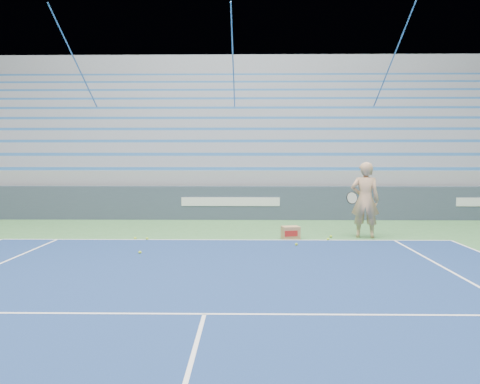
% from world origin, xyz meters
% --- Properties ---
extents(sponsor_barrier, '(30.00, 0.32, 1.10)m').
position_xyz_m(sponsor_barrier, '(0.00, 15.88, 0.55)').
color(sponsor_barrier, '#374355').
rests_on(sponsor_barrier, ground).
extents(bleachers, '(31.00, 9.15, 7.30)m').
position_xyz_m(bleachers, '(0.00, 21.60, 2.36)').
color(bleachers, '#919499').
rests_on(bleachers, ground).
extents(tennis_player, '(1.00, 0.93, 1.91)m').
position_xyz_m(tennis_player, '(3.51, 12.34, 0.95)').
color(tennis_player, tan).
rests_on(tennis_player, ground).
extents(ball_box, '(0.48, 0.41, 0.31)m').
position_xyz_m(ball_box, '(1.62, 12.13, 0.16)').
color(ball_box, '#A98051').
rests_on(ball_box, ground).
extents(tennis_ball_0, '(0.07, 0.07, 0.07)m').
position_xyz_m(tennis_ball_0, '(2.65, 12.31, 0.03)').
color(tennis_ball_0, '#ACD12A').
rests_on(tennis_ball_0, ground).
extents(tennis_ball_1, '(0.07, 0.07, 0.07)m').
position_xyz_m(tennis_ball_1, '(1.67, 11.17, 0.03)').
color(tennis_ball_1, '#ACD12A').
rests_on(tennis_ball_1, ground).
extents(tennis_ball_2, '(0.07, 0.07, 0.07)m').
position_xyz_m(tennis_ball_2, '(-1.70, 10.21, 0.03)').
color(tennis_ball_2, '#ACD12A').
rests_on(tennis_ball_2, ground).
extents(tennis_ball_3, '(0.07, 0.07, 0.07)m').
position_xyz_m(tennis_ball_3, '(2.51, 11.89, 0.03)').
color(tennis_ball_3, '#ACD12A').
rests_on(tennis_ball_3, ground).
extents(tennis_ball_4, '(0.07, 0.07, 0.07)m').
position_xyz_m(tennis_ball_4, '(-1.91, 11.89, 0.03)').
color(tennis_ball_4, '#ACD12A').
rests_on(tennis_ball_4, ground).
extents(tennis_ball_5, '(0.07, 0.07, 0.07)m').
position_xyz_m(tennis_ball_5, '(-2.22, 11.97, 0.03)').
color(tennis_ball_5, '#ACD12A').
rests_on(tennis_ball_5, ground).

